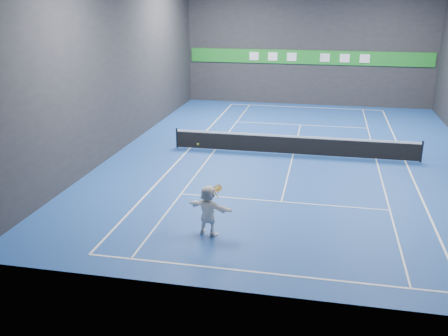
% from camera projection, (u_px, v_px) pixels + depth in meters
% --- Properties ---
extents(ground, '(26.00, 26.00, 0.00)m').
position_uv_depth(ground, '(293.00, 154.00, 25.60)').
color(ground, '#1B4498').
rests_on(ground, ground).
extents(wall_back, '(18.00, 0.10, 9.00)m').
position_uv_depth(wall_back, '(309.00, 43.00, 36.18)').
color(wall_back, '#27272A').
rests_on(wall_back, ground).
extents(wall_front, '(18.00, 0.10, 9.00)m').
position_uv_depth(wall_front, '(262.00, 134.00, 12.09)').
color(wall_front, '#27272A').
rests_on(wall_front, ground).
extents(wall_left, '(0.10, 26.00, 9.00)m').
position_uv_depth(wall_left, '(123.00, 61.00, 25.86)').
color(wall_left, '#27272A').
rests_on(wall_left, ground).
extents(baseline_near, '(10.98, 0.08, 0.01)m').
position_uv_depth(baseline_near, '(263.00, 273.00, 14.58)').
color(baseline_near, white).
rests_on(baseline_near, ground).
extents(baseline_far, '(10.98, 0.08, 0.01)m').
position_uv_depth(baseline_far, '(305.00, 107.00, 36.61)').
color(baseline_far, white).
rests_on(baseline_far, ground).
extents(sideline_doubles_left, '(0.08, 23.78, 0.01)m').
position_uv_depth(sideline_doubles_left, '(190.00, 148.00, 26.64)').
color(sideline_doubles_left, white).
rests_on(sideline_doubles_left, ground).
extents(sideline_doubles_right, '(0.08, 23.78, 0.01)m').
position_uv_depth(sideline_doubles_right, '(405.00, 161.00, 24.55)').
color(sideline_doubles_right, white).
rests_on(sideline_doubles_right, ground).
extents(sideline_singles_left, '(0.06, 23.78, 0.01)m').
position_uv_depth(sideline_singles_left, '(215.00, 150.00, 26.38)').
color(sideline_singles_left, white).
rests_on(sideline_singles_left, ground).
extents(sideline_singles_right, '(0.06, 23.78, 0.01)m').
position_uv_depth(sideline_singles_right, '(376.00, 159.00, 24.81)').
color(sideline_singles_right, white).
rests_on(sideline_singles_right, ground).
extents(service_line_near, '(8.23, 0.06, 0.01)m').
position_uv_depth(service_line_near, '(281.00, 202.00, 19.66)').
color(service_line_near, white).
rests_on(service_line_near, ground).
extents(service_line_far, '(8.23, 0.06, 0.01)m').
position_uv_depth(service_line_far, '(301.00, 125.00, 31.53)').
color(service_line_far, white).
rests_on(service_line_far, ground).
extents(center_service_line, '(0.06, 12.80, 0.01)m').
position_uv_depth(center_service_line, '(293.00, 154.00, 25.59)').
color(center_service_line, white).
rests_on(center_service_line, ground).
extents(player, '(1.72, 0.97, 1.77)m').
position_uv_depth(player, '(208.00, 210.00, 16.70)').
color(player, white).
rests_on(player, ground).
extents(tennis_ball, '(0.07, 0.07, 0.07)m').
position_uv_depth(tennis_ball, '(198.00, 144.00, 16.23)').
color(tennis_ball, '#D5FB29').
rests_on(tennis_ball, player).
extents(tennis_net, '(12.50, 0.10, 1.07)m').
position_uv_depth(tennis_net, '(294.00, 144.00, 25.42)').
color(tennis_net, black).
rests_on(tennis_net, ground).
extents(sponsor_banner, '(17.64, 0.11, 1.00)m').
position_uv_depth(sponsor_banner, '(308.00, 57.00, 36.45)').
color(sponsor_banner, '#1D8727').
rests_on(sponsor_banner, wall_back).
extents(tennis_racket, '(0.41, 0.34, 0.48)m').
position_uv_depth(tennis_racket, '(217.00, 189.00, 16.44)').
color(tennis_racket, red).
rests_on(tennis_racket, player).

